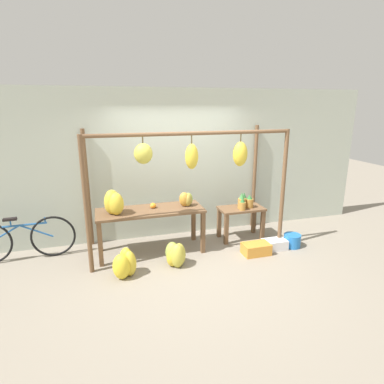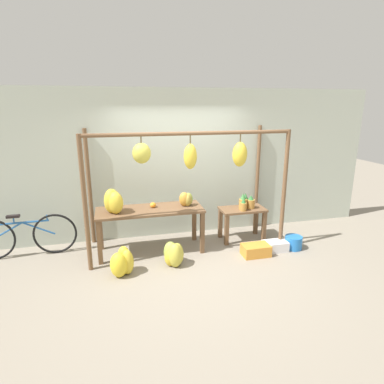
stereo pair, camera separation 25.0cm
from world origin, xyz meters
TOP-DOWN VIEW (x-y plane):
  - ground_plane at (0.00, 0.00)m, footprint 20.00×20.00m
  - shop_wall_back at (0.00, 1.44)m, footprint 8.00×0.08m
  - stall_awning at (-0.00, 0.48)m, footprint 3.34×1.23m
  - display_table_main at (-0.63, 0.72)m, footprint 1.81×0.67m
  - display_table_side at (1.11, 0.82)m, footprint 0.84×0.46m
  - banana_pile_on_table at (-1.24, 0.67)m, footprint 0.40×0.44m
  - orange_pile at (-0.57, 0.78)m, footprint 0.10×0.12m
  - pineapple_cluster at (1.16, 0.79)m, footprint 0.32×0.27m
  - banana_pile_ground_left at (-1.15, -0.00)m, footprint 0.44×0.42m
  - banana_pile_ground_right at (-0.34, 0.11)m, footprint 0.36×0.46m
  - fruit_crate_white at (1.08, 0.11)m, footprint 0.46×0.29m
  - blue_bucket at (1.85, 0.20)m, footprint 0.30×0.30m
  - parked_bicycle at (-2.72, 1.01)m, footprint 1.68×0.09m
  - papaya_pile at (0.01, 0.74)m, footprint 0.27×0.20m
  - fruit_crate_purple at (1.49, 0.20)m, footprint 0.42×0.26m

SIDE VIEW (x-z plane):
  - ground_plane at x=0.00m, z-range 0.00..0.00m
  - fruit_crate_purple at x=1.49m, z-range 0.00..0.17m
  - fruit_crate_white at x=1.08m, z-range 0.00..0.19m
  - blue_bucket at x=1.85m, z-range 0.00..0.23m
  - banana_pile_ground_right at x=-0.34m, z-range -0.02..0.38m
  - banana_pile_ground_left at x=-1.15m, z-range -0.03..0.41m
  - parked_bicycle at x=-2.72m, z-range 0.00..0.75m
  - display_table_side at x=1.11m, z-range 0.16..0.78m
  - display_table_main at x=-0.63m, z-range 0.28..1.06m
  - pineapple_cluster at x=1.16m, z-range 0.58..0.89m
  - orange_pile at x=-0.57m, z-range 0.78..0.87m
  - papaya_pile at x=0.01m, z-range 0.77..1.02m
  - banana_pile_on_table at x=-1.24m, z-range 0.77..1.17m
  - shop_wall_back at x=0.00m, z-range 0.00..2.80m
  - stall_awning at x=0.00m, z-range 0.47..2.58m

